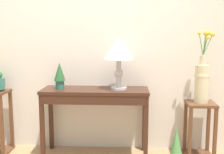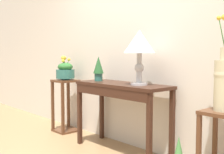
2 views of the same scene
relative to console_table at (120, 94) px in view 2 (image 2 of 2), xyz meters
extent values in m
cube|color=beige|center=(-0.05, 0.32, 0.73)|extent=(9.00, 0.10, 2.80)
cube|color=#381E14|center=(0.00, 0.02, 0.10)|extent=(1.19, 0.42, 0.03)
cube|color=#381E14|center=(0.00, -0.17, 0.03)|extent=(1.13, 0.03, 0.10)
cube|color=#381E14|center=(-0.56, -0.15, -0.30)|extent=(0.04, 0.04, 0.75)
cube|color=#381E14|center=(0.56, -0.15, -0.30)|extent=(0.04, 0.04, 0.75)
cube|color=#381E14|center=(-0.56, 0.20, -0.30)|extent=(0.04, 0.04, 0.75)
cube|color=#381E14|center=(0.56, 0.20, -0.30)|extent=(0.04, 0.04, 0.75)
cylinder|color=#B7B7BC|center=(0.26, 0.02, 0.13)|extent=(0.18, 0.18, 0.02)
cylinder|color=#B7B7BC|center=(0.26, 0.02, 0.22)|extent=(0.06, 0.06, 0.16)
sphere|color=#B7B7BC|center=(0.26, 0.02, 0.30)|extent=(0.10, 0.10, 0.10)
cylinder|color=#B7B7BC|center=(0.26, 0.02, 0.37)|extent=(0.05, 0.05, 0.16)
cone|color=silver|center=(0.26, 0.02, 0.57)|extent=(0.33, 0.33, 0.24)
cylinder|color=#2D665B|center=(-0.40, 0.01, 0.16)|extent=(0.10, 0.10, 0.09)
cone|color=#235128|center=(-0.40, 0.01, 0.31)|extent=(0.13, 0.13, 0.21)
cube|color=#56331E|center=(-1.18, 0.04, 0.06)|extent=(0.31, 0.31, 0.03)
cube|color=#56331E|center=(-1.18, 0.04, -0.66)|extent=(0.31, 0.31, 0.03)
cube|color=#56331E|center=(-1.32, -0.09, -0.30)|extent=(0.04, 0.03, 0.69)
cube|color=#56331E|center=(-1.05, -0.09, -0.30)|extent=(0.03, 0.03, 0.69)
cube|color=#56331E|center=(-1.32, 0.18, -0.30)|extent=(0.04, 0.04, 0.69)
cube|color=#56331E|center=(-1.05, 0.18, -0.30)|extent=(0.03, 0.04, 0.69)
cylinder|color=#2D665B|center=(-1.18, 0.04, 0.09)|extent=(0.12, 0.12, 0.02)
cylinder|color=#2D665B|center=(-1.18, 0.04, 0.16)|extent=(0.26, 0.26, 0.13)
ellipsoid|color=#2D662D|center=(-1.18, 0.04, 0.26)|extent=(0.21, 0.21, 0.12)
cylinder|color=#2D662D|center=(-1.20, 0.04, 0.29)|extent=(0.04, 0.02, 0.14)
sphere|color=gold|center=(-1.21, 0.03, 0.36)|extent=(0.04, 0.04, 0.04)
cylinder|color=#2D662D|center=(-1.18, 0.03, 0.31)|extent=(0.01, 0.04, 0.17)
sphere|color=gold|center=(-1.19, 0.01, 0.39)|extent=(0.06, 0.06, 0.06)
cylinder|color=#2D662D|center=(-1.18, 0.02, 0.29)|extent=(0.02, 0.05, 0.13)
sphere|color=gold|center=(-1.17, 0.00, 0.35)|extent=(0.04, 0.04, 0.04)
cylinder|color=#2D662D|center=(-1.16, 0.06, 0.30)|extent=(0.05, 0.05, 0.15)
sphere|color=gold|center=(-1.14, 0.08, 0.37)|extent=(0.04, 0.04, 0.04)
cylinder|color=#2D662D|center=(-1.20, 0.05, 0.31)|extent=(0.05, 0.02, 0.16)
sphere|color=gold|center=(-1.22, 0.05, 0.39)|extent=(0.06, 0.06, 0.06)
cube|color=#56331E|center=(1.18, 0.05, -0.05)|extent=(0.31, 0.31, 0.03)
cube|color=#56331E|center=(1.05, -0.08, -0.35)|extent=(0.04, 0.03, 0.58)
cube|color=#56331E|center=(1.05, 0.19, -0.35)|extent=(0.04, 0.04, 0.58)
cylinder|color=beige|center=(1.18, 0.05, 0.18)|extent=(0.15, 0.15, 0.42)
sphere|color=beige|center=(1.18, 0.05, 0.27)|extent=(0.16, 0.16, 0.16)
cylinder|color=beige|center=(1.18, 0.05, 0.44)|extent=(0.07, 0.07, 0.10)
cylinder|color=#478442|center=(1.16, 0.05, 0.61)|extent=(0.06, 0.02, 0.24)
sphere|color=gold|center=(1.13, 0.04, 0.73)|extent=(0.04, 0.04, 0.04)
cone|color=#478442|center=(0.89, -0.14, -0.41)|extent=(0.12, 0.12, 0.28)
camera|label=1|loc=(0.37, -3.09, 0.70)|focal=45.41mm
camera|label=2|loc=(2.35, -2.22, 0.43)|focal=46.75mm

